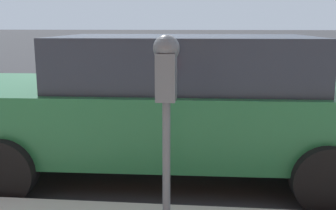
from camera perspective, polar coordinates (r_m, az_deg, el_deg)
ground_plane at (r=5.72m, az=-1.90°, el=-5.66°), size 220.00×220.00×0.00m
parking_meter at (r=2.81m, az=-0.24°, el=2.97°), size 0.21×0.19×1.49m
car_green at (r=4.45m, az=0.54°, el=0.32°), size 2.14×4.93×1.58m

